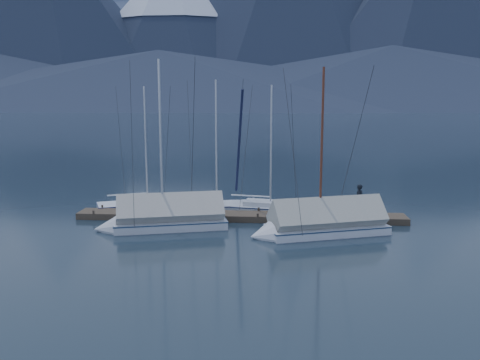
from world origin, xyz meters
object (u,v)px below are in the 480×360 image
Objects in this scene: sailboat_covered_far at (160,220)px; person at (360,199)px; sailboat_open_mid at (224,207)px; sailboat_open_right at (278,210)px; sailboat_covered_near at (317,225)px; sailboat_open_left at (155,205)px.

person is at bearing 14.43° from sailboat_covered_far.
sailboat_covered_far is 10.83m from person.
sailboat_open_mid reaches higher than person.
sailboat_open_right is 4.96m from sailboat_covered_near.
sailboat_open_right is (3.18, -0.47, -0.01)m from sailboat_open_mid.
sailboat_open_mid is at bearing -5.91° from sailboat_open_left.
sailboat_open_right is at bearing -8.34° from sailboat_open_mid.
sailboat_open_left is at bearing 173.06° from sailboat_open_right.
sailboat_covered_far reaches higher than person.
sailboat_covered_far is at bearing -121.98° from sailboat_open_mid.
sailboat_covered_near is at bearing -67.15° from sailboat_open_right.
sailboat_open_left is 7.56m from sailboat_open_right.
sailboat_open_left is 10.91m from sailboat_covered_near.
sailboat_open_left is at bearing 149.83° from sailboat_covered_near.
sailboat_open_mid reaches higher than sailboat_open_right.
sailboat_covered_far is at bearing 81.04° from person.
sailboat_open_left is 4.93× the size of person.
sailboat_covered_near reaches higher than person.
sailboat_open_mid is at bearing 58.02° from sailboat_covered_far.
sailboat_covered_near is 0.96× the size of sailboat_covered_far.
person is (4.47, -1.36, 1.01)m from sailboat_open_right.
sailboat_open_right reaches higher than sailboat_open_left.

